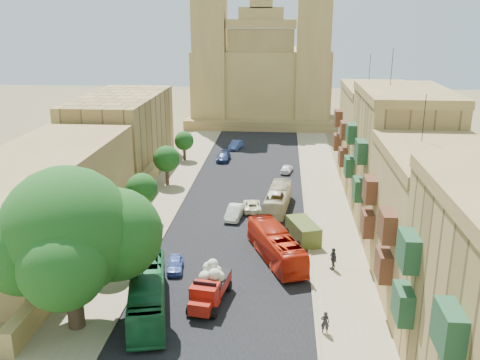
% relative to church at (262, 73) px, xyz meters
% --- Properties ---
extents(road_surface, '(14.00, 140.00, 0.01)m').
position_rel_church_xyz_m(road_surface, '(0.00, -48.61, -9.51)').
color(road_surface, black).
rests_on(road_surface, ground).
extents(sidewalk_east, '(5.00, 140.00, 0.01)m').
position_rel_church_xyz_m(sidewalk_east, '(9.50, -48.61, -9.51)').
color(sidewalk_east, '#8E7F5D').
rests_on(sidewalk_east, ground).
extents(sidewalk_west, '(5.00, 140.00, 0.01)m').
position_rel_church_xyz_m(sidewalk_west, '(-9.50, -48.61, -9.51)').
color(sidewalk_west, '#8E7F5D').
rests_on(sidewalk_west, ground).
extents(kerb_east, '(0.25, 140.00, 0.12)m').
position_rel_church_xyz_m(kerb_east, '(7.00, -48.61, -9.46)').
color(kerb_east, '#8E7F5D').
rests_on(kerb_east, ground).
extents(kerb_west, '(0.25, 140.00, 0.12)m').
position_rel_church_xyz_m(kerb_west, '(-7.00, -48.61, -9.46)').
color(kerb_west, '#8E7F5D').
rests_on(kerb_west, ground).
extents(townhouse_b, '(9.00, 14.00, 14.90)m').
position_rel_church_xyz_m(townhouse_b, '(15.95, -67.61, -3.86)').
color(townhouse_b, olive).
rests_on(townhouse_b, ground).
extents(townhouse_c, '(9.00, 14.00, 17.40)m').
position_rel_church_xyz_m(townhouse_c, '(15.95, -53.61, -2.61)').
color(townhouse_c, '#A18449').
rests_on(townhouse_c, ground).
extents(townhouse_d, '(9.00, 14.00, 15.90)m').
position_rel_church_xyz_m(townhouse_d, '(15.95, -39.61, -3.36)').
color(townhouse_d, olive).
rests_on(townhouse_d, ground).
extents(west_wall, '(1.00, 40.00, 1.80)m').
position_rel_church_xyz_m(west_wall, '(-12.50, -58.61, -8.62)').
color(west_wall, olive).
rests_on(west_wall, ground).
extents(west_building_low, '(10.00, 28.00, 8.40)m').
position_rel_church_xyz_m(west_building_low, '(-18.00, -60.61, -5.32)').
color(west_building_low, olive).
rests_on(west_building_low, ground).
extents(west_building_mid, '(10.00, 22.00, 10.00)m').
position_rel_church_xyz_m(west_building_mid, '(-18.00, -34.61, -4.52)').
color(west_building_mid, '#A18449').
rests_on(west_building_mid, ground).
extents(church, '(28.00, 22.50, 36.30)m').
position_rel_church_xyz_m(church, '(0.00, 0.00, 0.00)').
color(church, olive).
rests_on(church, ground).
extents(ficus_tree, '(11.41, 10.50, 11.41)m').
position_rel_church_xyz_m(ficus_tree, '(-9.40, -74.61, -2.77)').
color(ficus_tree, '#3B2A1D').
rests_on(ficus_tree, ground).
extents(street_tree_a, '(3.14, 3.14, 4.83)m').
position_rel_church_xyz_m(street_tree_a, '(-10.00, -66.61, -6.28)').
color(street_tree_a, '#3B2A1D').
rests_on(street_tree_a, ground).
extents(street_tree_b, '(3.29, 3.29, 5.05)m').
position_rel_church_xyz_m(street_tree_b, '(-10.00, -54.61, -6.13)').
color(street_tree_b, '#3B2A1D').
rests_on(street_tree_b, ground).
extents(street_tree_c, '(3.29, 3.29, 5.06)m').
position_rel_church_xyz_m(street_tree_c, '(-10.00, -42.61, -6.13)').
color(street_tree_c, '#3B2A1D').
rests_on(street_tree_c, ground).
extents(street_tree_d, '(2.81, 2.81, 4.31)m').
position_rel_church_xyz_m(street_tree_d, '(-10.00, -30.61, -6.64)').
color(street_tree_d, '#3B2A1D').
rests_on(street_tree_d, ground).
extents(red_truck, '(2.90, 5.66, 3.17)m').
position_rel_church_xyz_m(red_truck, '(-0.77, -70.70, -8.12)').
color(red_truck, '#A4170C').
rests_on(red_truck, ground).
extents(olive_pickup, '(3.37, 4.92, 1.87)m').
position_rel_church_xyz_m(olive_pickup, '(6.50, -58.61, -8.60)').
color(olive_pickup, '#4A5720').
rests_on(olive_pickup, ground).
extents(bus_green_north, '(4.68, 10.75, 2.92)m').
position_rel_church_xyz_m(bus_green_north, '(-5.04, -72.39, -8.06)').
color(bus_green_north, '#195F31').
rests_on(bus_green_north, ground).
extents(bus_red_east, '(5.60, 10.00, 2.73)m').
position_rel_church_xyz_m(bus_red_east, '(4.00, -63.05, -8.15)').
color(bus_red_east, red).
rests_on(bus_red_east, ground).
extents(bus_cream_east, '(3.05, 9.13, 2.49)m').
position_rel_church_xyz_m(bus_cream_east, '(4.00, -50.42, -8.27)').
color(bus_cream_east, beige).
rests_on(bus_cream_east, ground).
extents(car_blue_a, '(1.73, 3.38, 1.10)m').
position_rel_church_xyz_m(car_blue_a, '(-4.40, -65.75, -8.96)').
color(car_blue_a, '#4E6DC5').
rests_on(car_blue_a, ground).
extents(car_white_a, '(1.96, 4.30, 1.37)m').
position_rel_church_xyz_m(car_white_a, '(-0.50, -53.40, -8.83)').
color(car_white_a, silver).
rests_on(car_white_a, ground).
extents(car_cream, '(2.32, 4.28, 1.14)m').
position_rel_church_xyz_m(car_cream, '(1.19, -50.92, -8.95)').
color(car_cream, '#FCF2C7').
rests_on(car_cream, ground).
extents(car_dkblue, '(1.91, 4.33, 1.24)m').
position_rel_church_xyz_m(car_dkblue, '(-4.23, -30.61, -8.90)').
color(car_dkblue, navy).
rests_on(car_dkblue, ground).
extents(car_white_b, '(1.92, 3.50, 1.13)m').
position_rel_church_xyz_m(car_white_b, '(4.99, -35.92, -8.95)').
color(car_white_b, white).
rests_on(car_white_b, ground).
extents(car_blue_b, '(2.20, 4.16, 1.30)m').
position_rel_church_xyz_m(car_blue_b, '(-3.08, -23.11, -8.86)').
color(car_blue_b, '#3C5396').
rests_on(car_blue_b, ground).
extents(pedestrian_a, '(0.60, 0.40, 1.62)m').
position_rel_church_xyz_m(pedestrian_a, '(7.50, -74.03, -8.71)').
color(pedestrian_a, '#252227').
rests_on(pedestrian_a, ground).
extents(pedestrian_c, '(0.83, 1.25, 1.97)m').
position_rel_church_xyz_m(pedestrian_c, '(8.82, -64.49, -8.53)').
color(pedestrian_c, '#35363C').
rests_on(pedestrian_c, ground).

